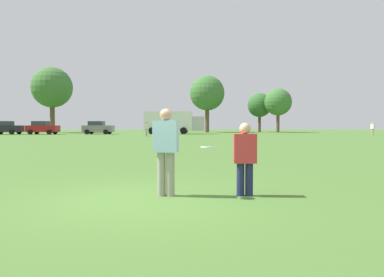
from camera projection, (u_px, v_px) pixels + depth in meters
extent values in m
plane|color=#47702D|center=(142.00, 199.00, 6.97)|extent=(180.36, 180.36, 0.00)
cylinder|color=gray|center=(161.00, 174.00, 7.27)|extent=(0.16, 0.16, 0.86)
cylinder|color=gray|center=(170.00, 174.00, 7.25)|extent=(0.16, 0.16, 0.86)
cube|color=#9EC6E5|center=(166.00, 136.00, 7.23)|extent=(0.51, 0.36, 0.62)
sphere|color=tan|center=(166.00, 115.00, 7.21)|extent=(0.24, 0.24, 0.24)
cylinder|color=#1E234C|center=(249.00, 179.00, 7.26)|extent=(0.15, 0.15, 0.65)
cylinder|color=#1E234C|center=(240.00, 179.00, 7.27)|extent=(0.15, 0.15, 0.65)
cube|color=red|center=(245.00, 148.00, 7.24)|extent=(0.45, 0.28, 0.57)
sphere|color=#D8AD8C|center=(245.00, 128.00, 7.23)|extent=(0.22, 0.22, 0.22)
cylinder|color=white|center=(208.00, 147.00, 7.04)|extent=(0.27, 0.27, 0.05)
cube|color=black|center=(6.00, 129.00, 50.88)|extent=(4.32, 2.10, 0.90)
cube|color=#2D333D|center=(4.00, 123.00, 50.86)|extent=(2.11, 1.78, 0.64)
cylinder|color=black|center=(19.00, 132.00, 51.84)|extent=(0.67, 0.27, 0.66)
cylinder|color=black|center=(12.00, 132.00, 49.85)|extent=(0.67, 0.27, 0.66)
cylinder|color=black|center=(1.00, 132.00, 51.94)|extent=(0.67, 0.27, 0.66)
cube|color=maroon|center=(43.00, 129.00, 50.90)|extent=(4.32, 2.10, 0.90)
cube|color=#2D333D|center=(41.00, 123.00, 50.88)|extent=(2.11, 1.78, 0.64)
cylinder|color=black|center=(55.00, 132.00, 51.87)|extent=(0.67, 0.27, 0.66)
cylinder|color=black|center=(49.00, 132.00, 49.87)|extent=(0.67, 0.27, 0.66)
cylinder|color=black|center=(37.00, 132.00, 51.97)|extent=(0.67, 0.27, 0.66)
cylinder|color=black|center=(30.00, 132.00, 49.97)|extent=(0.67, 0.27, 0.66)
cube|color=slate|center=(98.00, 129.00, 51.95)|extent=(4.32, 2.10, 0.90)
cube|color=#2D333D|center=(97.00, 123.00, 51.93)|extent=(2.11, 1.78, 0.64)
cylinder|color=black|center=(109.00, 132.00, 52.92)|extent=(0.67, 0.27, 0.66)
cylinder|color=black|center=(106.00, 132.00, 50.92)|extent=(0.67, 0.27, 0.66)
cylinder|color=black|center=(91.00, 132.00, 53.01)|extent=(0.67, 0.27, 0.66)
cylinder|color=black|center=(87.00, 132.00, 51.02)|extent=(0.67, 0.27, 0.66)
cube|color=white|center=(169.00, 121.00, 53.04)|extent=(6.96, 2.98, 2.70)
cube|color=#B2B2B7|center=(198.00, 124.00, 52.90)|extent=(1.96, 2.42, 2.00)
cylinder|color=black|center=(185.00, 130.00, 54.38)|extent=(0.98, 0.35, 0.96)
cylinder|color=black|center=(184.00, 131.00, 51.64)|extent=(0.98, 0.35, 0.96)
cylinder|color=black|center=(155.00, 130.00, 54.54)|extent=(0.98, 0.35, 0.96)
cylinder|color=black|center=(152.00, 131.00, 51.80)|extent=(0.98, 0.35, 0.96)
cylinder|color=gray|center=(146.00, 133.00, 42.77)|extent=(0.16, 0.16, 0.86)
cylinder|color=gray|center=(146.00, 133.00, 42.60)|extent=(0.16, 0.16, 0.86)
cube|color=silver|center=(146.00, 126.00, 42.66)|extent=(0.33, 0.50, 0.61)
sphere|color=#8C664C|center=(146.00, 123.00, 42.64)|extent=(0.23, 0.23, 0.23)
cylinder|color=gray|center=(372.00, 132.00, 44.89)|extent=(0.16, 0.16, 0.83)
cylinder|color=gray|center=(373.00, 132.00, 44.74)|extent=(0.16, 0.16, 0.83)
cube|color=silver|center=(373.00, 126.00, 44.79)|extent=(0.42, 0.51, 0.59)
sphere|color=#D8AD8C|center=(373.00, 123.00, 44.77)|extent=(0.22, 0.22, 0.22)
cylinder|color=brown|center=(52.00, 119.00, 60.71)|extent=(0.77, 0.77, 4.61)
sphere|color=#3D7033|center=(52.00, 87.00, 60.51)|extent=(6.58, 6.58, 6.58)
cylinder|color=brown|center=(207.00, 120.00, 64.21)|extent=(0.70, 0.70, 4.21)
sphere|color=#3D7033|center=(207.00, 93.00, 64.03)|extent=(6.02, 6.02, 6.02)
cylinder|color=brown|center=(259.00, 124.00, 66.09)|extent=(0.50, 0.50, 2.98)
sphere|color=#33662D|center=(260.00, 105.00, 65.96)|extent=(4.26, 4.26, 4.26)
cylinder|color=brown|center=(278.00, 123.00, 63.00)|extent=(0.54, 0.54, 3.22)
sphere|color=#3D7033|center=(278.00, 102.00, 62.86)|extent=(4.59, 4.59, 4.59)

